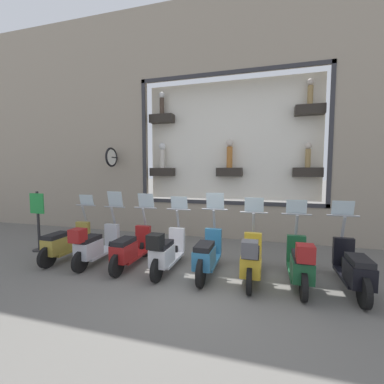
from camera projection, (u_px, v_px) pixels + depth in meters
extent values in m
plane|color=#66635E|center=(202.00, 283.00, 5.00)|extent=(120.00, 120.00, 0.00)
cube|color=gray|center=(228.00, 221.00, 8.41)|extent=(0.40, 5.89, 1.11)
cube|color=gray|center=(230.00, 34.00, 7.92)|extent=(0.40, 5.89, 2.35)
cube|color=#2D2D33|center=(229.00, 72.00, 7.82)|extent=(0.04, 5.89, 0.12)
cube|color=#2D2D33|center=(228.00, 203.00, 8.16)|extent=(0.04, 5.89, 0.12)
cube|color=#2D2D33|center=(331.00, 135.00, 7.20)|extent=(0.04, 0.12, 4.13)
cube|color=#2D2D33|center=(144.00, 142.00, 8.78)|extent=(0.04, 0.12, 4.13)
cube|color=white|center=(231.00, 141.00, 8.53)|extent=(0.04, 5.65, 3.89)
cube|color=#28231E|center=(310.00, 110.00, 7.60)|extent=(0.36, 0.83, 0.28)
cylinder|color=#9E7F4C|center=(310.00, 95.00, 7.57)|extent=(0.16, 0.16, 0.56)
sphere|color=beige|center=(311.00, 82.00, 7.54)|extent=(0.20, 0.20, 0.20)
cube|color=#28231E|center=(162.00, 119.00, 8.90)|extent=(0.36, 0.83, 0.28)
cylinder|color=#47382D|center=(162.00, 106.00, 8.86)|extent=(0.16, 0.16, 0.56)
sphere|color=white|center=(162.00, 95.00, 8.83)|extent=(0.20, 0.20, 0.20)
cube|color=#28231E|center=(307.00, 172.00, 7.76)|extent=(0.36, 0.83, 0.28)
cylinder|color=#9E7F4C|center=(308.00, 158.00, 7.72)|extent=(0.15, 0.15, 0.55)
sphere|color=beige|center=(308.00, 146.00, 7.69)|extent=(0.20, 0.20, 0.20)
cube|color=#28231E|center=(229.00, 172.00, 8.40)|extent=(0.36, 0.83, 0.28)
cylinder|color=#B26B2D|center=(230.00, 157.00, 8.36)|extent=(0.19, 0.19, 0.68)
sphere|color=beige|center=(230.00, 143.00, 8.32)|extent=(0.24, 0.24, 0.24)
cube|color=#28231E|center=(162.00, 172.00, 9.05)|extent=(0.36, 0.83, 0.28)
cylinder|color=silver|center=(162.00, 159.00, 9.01)|extent=(0.18, 0.18, 0.64)
sphere|color=white|center=(162.00, 146.00, 8.97)|extent=(0.23, 0.23, 0.23)
cylinder|color=black|center=(114.00, 157.00, 8.96)|extent=(0.35, 0.05, 0.05)
torus|color=black|center=(111.00, 157.00, 8.79)|extent=(0.67, 0.07, 0.67)
cylinder|color=white|center=(111.00, 157.00, 8.79)|extent=(0.55, 0.03, 0.55)
cylinder|color=black|center=(341.00, 264.00, 5.30)|extent=(0.52, 0.09, 0.52)
cylinder|color=black|center=(364.00, 292.00, 4.07)|extent=(0.52, 0.09, 0.52)
cube|color=black|center=(351.00, 277.00, 4.69)|extent=(1.02, 0.38, 0.06)
cube|color=black|center=(359.00, 274.00, 4.31)|extent=(0.61, 0.35, 0.36)
cube|color=black|center=(360.00, 260.00, 4.29)|extent=(0.58, 0.31, 0.10)
cube|color=black|center=(343.00, 251.00, 5.18)|extent=(0.12, 0.37, 0.56)
cylinder|color=gray|center=(343.00, 227.00, 5.21)|extent=(0.20, 0.06, 0.45)
cylinder|color=gray|center=(343.00, 216.00, 5.26)|extent=(0.04, 0.61, 0.04)
cube|color=silver|center=(343.00, 208.00, 5.28)|extent=(0.08, 0.42, 0.31)
cylinder|color=black|center=(295.00, 260.00, 5.56)|extent=(0.49, 0.09, 0.49)
cylinder|color=black|center=(304.00, 286.00, 4.31)|extent=(0.49, 0.09, 0.49)
cube|color=#19512D|center=(299.00, 272.00, 4.93)|extent=(1.02, 0.39, 0.06)
cube|color=#19512D|center=(302.00, 269.00, 4.56)|extent=(0.61, 0.35, 0.36)
cube|color=black|center=(302.00, 256.00, 4.54)|extent=(0.58, 0.31, 0.10)
cube|color=#19512D|center=(296.00, 248.00, 5.43)|extent=(0.12, 0.37, 0.56)
cylinder|color=gray|center=(296.00, 225.00, 5.45)|extent=(0.20, 0.06, 0.45)
cylinder|color=gray|center=(296.00, 214.00, 5.50)|extent=(0.04, 0.60, 0.04)
cube|color=silver|center=(296.00, 207.00, 5.53)|extent=(0.08, 0.42, 0.31)
cube|color=maroon|center=(305.00, 253.00, 4.21)|extent=(0.28, 0.28, 0.28)
cylinder|color=black|center=(253.00, 257.00, 5.80)|extent=(0.48, 0.09, 0.48)
cylinder|color=black|center=(249.00, 280.00, 4.55)|extent=(0.48, 0.09, 0.48)
cube|color=gold|center=(251.00, 268.00, 5.18)|extent=(1.02, 0.38, 0.06)
cube|color=gold|center=(251.00, 264.00, 4.80)|extent=(0.61, 0.35, 0.36)
cube|color=black|center=(251.00, 252.00, 4.78)|extent=(0.58, 0.31, 0.10)
cube|color=gold|center=(253.00, 245.00, 5.67)|extent=(0.12, 0.37, 0.56)
cylinder|color=gray|center=(253.00, 223.00, 5.70)|extent=(0.20, 0.06, 0.45)
cylinder|color=gray|center=(254.00, 213.00, 5.75)|extent=(0.04, 0.60, 0.04)
cube|color=silver|center=(254.00, 205.00, 5.77)|extent=(0.09, 0.42, 0.34)
cube|color=#4C4C51|center=(250.00, 249.00, 4.45)|extent=(0.28, 0.28, 0.28)
cylinder|color=black|center=(214.00, 252.00, 6.02)|extent=(0.56, 0.09, 0.56)
cylinder|color=black|center=(201.00, 272.00, 4.82)|extent=(0.56, 0.09, 0.56)
cube|color=teal|center=(208.00, 262.00, 5.42)|extent=(1.02, 0.39, 0.06)
cube|color=teal|center=(204.00, 258.00, 5.04)|extent=(0.61, 0.35, 0.36)
cube|color=black|center=(204.00, 246.00, 5.02)|extent=(0.58, 0.31, 0.10)
cube|color=teal|center=(213.00, 241.00, 5.91)|extent=(0.12, 0.37, 0.56)
cylinder|color=gray|center=(214.00, 219.00, 5.94)|extent=(0.20, 0.06, 0.45)
cylinder|color=gray|center=(215.00, 209.00, 5.99)|extent=(0.04, 0.61, 0.04)
cube|color=silver|center=(215.00, 201.00, 6.01)|extent=(0.10, 0.42, 0.38)
cylinder|color=black|center=(179.00, 250.00, 6.30)|extent=(0.48, 0.09, 0.48)
cylinder|color=black|center=(157.00, 270.00, 5.03)|extent=(0.48, 0.09, 0.48)
cube|color=silver|center=(169.00, 259.00, 5.66)|extent=(1.02, 0.38, 0.06)
cube|color=silver|center=(162.00, 256.00, 5.29)|extent=(0.61, 0.35, 0.36)
cube|color=black|center=(162.00, 245.00, 5.27)|extent=(0.58, 0.31, 0.10)
cube|color=silver|center=(177.00, 239.00, 6.16)|extent=(0.12, 0.37, 0.56)
cylinder|color=gray|center=(178.00, 219.00, 6.19)|extent=(0.20, 0.06, 0.45)
cylinder|color=gray|center=(179.00, 209.00, 6.24)|extent=(0.04, 0.60, 0.04)
cube|color=silver|center=(179.00, 203.00, 6.26)|extent=(0.08, 0.42, 0.31)
cube|color=black|center=(155.00, 241.00, 4.94)|extent=(0.28, 0.28, 0.28)
cylinder|color=black|center=(145.00, 247.00, 6.54)|extent=(0.48, 0.09, 0.48)
cylinder|color=black|center=(117.00, 265.00, 5.28)|extent=(0.48, 0.09, 0.48)
cube|color=maroon|center=(133.00, 256.00, 5.91)|extent=(1.02, 0.38, 0.06)
cube|color=maroon|center=(124.00, 252.00, 5.53)|extent=(0.61, 0.35, 0.36)
cube|color=black|center=(124.00, 241.00, 5.51)|extent=(0.58, 0.31, 0.10)
cube|color=maroon|center=(143.00, 237.00, 6.40)|extent=(0.12, 0.37, 0.56)
cylinder|color=gray|center=(144.00, 217.00, 6.43)|extent=(0.20, 0.06, 0.45)
cylinder|color=gray|center=(145.00, 208.00, 6.48)|extent=(0.04, 0.61, 0.04)
cube|color=silver|center=(146.00, 201.00, 6.50)|extent=(0.09, 0.42, 0.36)
cylinder|color=black|center=(115.00, 245.00, 6.79)|extent=(0.46, 0.09, 0.46)
cylinder|color=black|center=(80.00, 262.00, 5.51)|extent=(0.46, 0.09, 0.46)
cube|color=#B7BCC6|center=(99.00, 253.00, 6.15)|extent=(1.02, 0.38, 0.06)
cube|color=#B7BCC6|center=(89.00, 249.00, 5.78)|extent=(0.61, 0.35, 0.36)
cube|color=black|center=(89.00, 239.00, 5.76)|extent=(0.58, 0.31, 0.10)
cube|color=#B7BCC6|center=(112.00, 235.00, 6.65)|extent=(0.12, 0.37, 0.56)
cylinder|color=gray|center=(113.00, 215.00, 6.67)|extent=(0.20, 0.06, 0.45)
cylinder|color=gray|center=(114.00, 207.00, 6.72)|extent=(0.04, 0.61, 0.04)
cube|color=silver|center=(115.00, 199.00, 6.75)|extent=(0.10, 0.42, 0.41)
cube|color=maroon|center=(78.00, 235.00, 5.42)|extent=(0.28, 0.28, 0.28)
cylinder|color=black|center=(86.00, 242.00, 7.03)|extent=(0.48, 0.09, 0.48)
cylinder|color=black|center=(47.00, 257.00, 5.77)|extent=(0.48, 0.09, 0.48)
cube|color=olive|center=(69.00, 249.00, 6.40)|extent=(1.02, 0.38, 0.06)
cube|color=olive|center=(57.00, 245.00, 6.02)|extent=(0.61, 0.35, 0.36)
cube|color=black|center=(56.00, 236.00, 6.00)|extent=(0.58, 0.31, 0.10)
cube|color=olive|center=(83.00, 232.00, 6.89)|extent=(0.12, 0.37, 0.56)
cylinder|color=gray|center=(84.00, 213.00, 6.92)|extent=(0.20, 0.06, 0.45)
cylinder|color=gray|center=(86.00, 205.00, 6.97)|extent=(0.04, 0.61, 0.04)
cube|color=silver|center=(86.00, 200.00, 6.99)|extent=(0.08, 0.42, 0.29)
cylinder|color=#232326|center=(40.00, 250.00, 7.06)|extent=(0.36, 0.36, 0.02)
cylinder|color=#232326|center=(38.00, 221.00, 6.99)|extent=(0.07, 0.07, 1.63)
cube|color=#1E8438|center=(37.00, 203.00, 6.93)|extent=(0.03, 0.45, 0.55)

